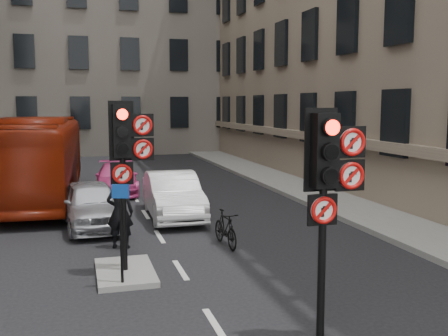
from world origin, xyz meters
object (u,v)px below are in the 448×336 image
signal_near (329,175)px  signal_far (126,149)px  car_white (173,195)px  motorcyclist (120,212)px  bus_red (38,158)px  info_sign (121,219)px  car_silver (92,204)px  motorcycle (225,229)px  car_pink (117,178)px

signal_near → signal_far: signal_far is taller
car_white → motorcyclist: motorcyclist is taller
car_white → bus_red: size_ratio=0.39×
car_white → info_sign: 6.55m
car_silver → motorcycle: bearing=-49.6°
car_pink → motorcyclist: 8.40m
signal_far → motorcycle: size_ratio=2.30×
car_silver → signal_near: bearing=-75.2°
car_pink → info_sign: info_sign is taller
signal_near → bus_red: (-5.02, 14.08, -1.02)m
signal_near → car_pink: signal_near is taller
car_silver → car_white: car_white is taller
motorcycle → motorcyclist: bearing=162.6°
signal_far → motorcyclist: size_ratio=1.93×
car_white → info_sign: (-2.12, -6.16, 0.67)m
car_white → motorcycle: bearing=-78.2°
motorcycle → motorcyclist: size_ratio=0.84×
info_sign → bus_red: bearing=117.3°
bus_red → info_sign: bus_red is taller
car_pink → motorcycle: bearing=-73.7°
signal_near → bus_red: bearing=109.6°
motorcyclist → car_silver: bearing=-57.8°
car_silver → motorcycle: car_silver is taller
signal_far → car_white: (1.91, 5.35, -1.98)m
motorcyclist → signal_near: bearing=131.0°
signal_far → car_pink: bearing=87.2°
signal_far → motorcycle: (2.59, 1.59, -2.24)m
car_pink → car_white: bearing=-71.8°
signal_near → car_white: signal_near is taller
info_sign → car_pink: bearing=102.1°
car_silver → info_sign: info_sign is taller
bus_red → car_pink: bearing=12.1°
signal_far → car_silver: (-0.63, 4.70, -2.02)m
signal_far → motorcyclist: signal_far is taller
car_white → motorcyclist: size_ratio=2.36×
signal_near → bus_red: size_ratio=0.32×
signal_near → motorcyclist: 6.91m
signal_far → car_white: 6.02m
signal_near → car_silver: 9.47m
car_pink → motorcyclist: bearing=-90.3°
car_silver → bus_red: size_ratio=0.36×
signal_near → info_sign: signal_near is taller
car_pink → bus_red: (-2.95, -0.49, 0.97)m
car_silver → car_white: size_ratio=0.92×
signal_near → motorcycle: signal_near is taller
bus_red → motorcyclist: bearing=-70.3°
bus_red → motorcycle: size_ratio=7.22×
car_white → car_pink: size_ratio=1.07×
car_white → car_pink: (-1.39, 5.21, -0.13)m
car_pink → motorcyclist: motorcyclist is taller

